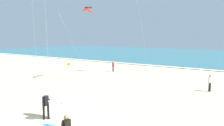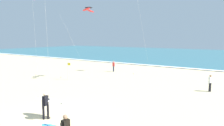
# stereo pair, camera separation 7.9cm
# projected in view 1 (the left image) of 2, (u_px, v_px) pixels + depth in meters

# --- Properties ---
(ground_plane) EXTENTS (160.00, 160.00, 0.00)m
(ground_plane) POSITION_uv_depth(u_px,v_px,m) (49.00, 122.00, 12.12)
(ground_plane) COLOR beige
(ocean_water) EXTENTS (160.00, 60.00, 0.08)m
(ocean_water) POSITION_uv_depth(u_px,v_px,m) (206.00, 55.00, 58.71)
(ocean_water) COLOR #336B7A
(ocean_water) RESTS_ON ground
(shoreline_foam) EXTENTS (160.00, 1.17, 0.01)m
(shoreline_foam) POSITION_uv_depth(u_px,v_px,m) (176.00, 67.00, 34.10)
(shoreline_foam) COLOR white
(shoreline_foam) RESTS_ON ocean_water
(surfer_lead) EXTENTS (2.24, 1.09, 1.71)m
(surfer_lead) POSITION_uv_depth(u_px,v_px,m) (48.00, 102.00, 12.59)
(surfer_lead) COLOR black
(surfer_lead) RESTS_ON ground
(kite_arc_charcoal_far) EXTENTS (4.39, 2.51, 8.61)m
(kite_arc_charcoal_far) POSITION_uv_depth(u_px,v_px,m) (88.00, 10.00, 23.71)
(kite_arc_charcoal_far) COLOR red
(kite_arc_charcoal_far) RESTS_ON ground
(bystander_red_top) EXTENTS (0.47, 0.29, 1.59)m
(bystander_red_top) POSITION_uv_depth(u_px,v_px,m) (113.00, 66.00, 30.16)
(bystander_red_top) COLOR #2D334C
(bystander_red_top) RESTS_ON ground
(bystander_white_top) EXTENTS (0.32, 0.44, 1.59)m
(bystander_white_top) POSITION_uv_depth(u_px,v_px,m) (210.00, 83.00, 18.96)
(bystander_white_top) COLOR black
(bystander_white_top) RESTS_ON ground
(lifeguard_flag) EXTENTS (0.45, 0.05, 2.10)m
(lifeguard_flag) POSITION_uv_depth(u_px,v_px,m) (68.00, 69.00, 24.22)
(lifeguard_flag) COLOR silver
(lifeguard_flag) RESTS_ON ground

